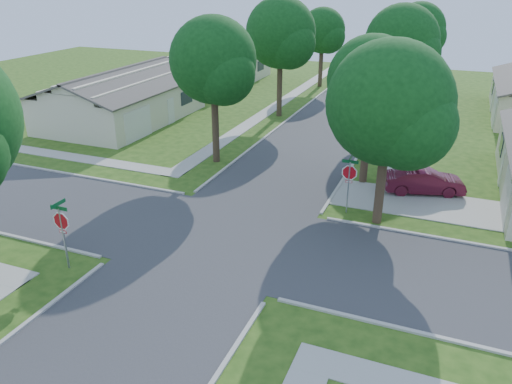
{
  "coord_description": "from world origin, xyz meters",
  "views": [
    {
      "loc": [
        8.94,
        -18.03,
        11.07
      ],
      "look_at": [
        0.87,
        1.97,
        1.6
      ],
      "focal_mm": 35.0,
      "sensor_mm": 36.0,
      "label": 1
    }
  ],
  "objects_px": {
    "tree_e_mid": "(402,45)",
    "tree_ne_corner": "(390,109)",
    "car_driveway": "(424,181)",
    "tree_e_near": "(373,84)",
    "tree_w_far": "(323,33)",
    "house_nw_far": "(216,68)",
    "car_curb_west": "(359,73)",
    "stop_sign_sw": "(62,224)",
    "tree_w_mid": "(281,36)",
    "car_curb_east": "(383,104)",
    "tree_w_near": "(214,64)",
    "tree_e_far": "(419,32)",
    "house_nw_near": "(123,102)",
    "stop_sign_ne": "(349,175)"
  },
  "relations": [
    {
      "from": "tree_e_near",
      "to": "tree_w_far",
      "type": "height_order",
      "value": "tree_e_near"
    },
    {
      "from": "tree_ne_corner",
      "to": "house_nw_far",
      "type": "bearing_deg",
      "value": 128.81
    },
    {
      "from": "tree_e_mid",
      "to": "tree_w_far",
      "type": "relative_size",
      "value": 1.15
    },
    {
      "from": "tree_w_mid",
      "to": "car_curb_west",
      "type": "distance_m",
      "value": 19.65
    },
    {
      "from": "house_nw_far",
      "to": "car_curb_east",
      "type": "relative_size",
      "value": 3.44
    },
    {
      "from": "stop_sign_sw",
      "to": "house_nw_far",
      "type": "distance_m",
      "value": 38.4
    },
    {
      "from": "house_nw_near",
      "to": "tree_w_mid",
      "type": "bearing_deg",
      "value": 27.9
    },
    {
      "from": "tree_ne_corner",
      "to": "car_curb_west",
      "type": "xyz_separation_m",
      "value": [
        -8.02,
        35.33,
        -4.91
      ]
    },
    {
      "from": "tree_e_far",
      "to": "tree_w_far",
      "type": "bearing_deg",
      "value": -180.0
    },
    {
      "from": "tree_ne_corner",
      "to": "car_driveway",
      "type": "height_order",
      "value": "tree_ne_corner"
    },
    {
      "from": "tree_e_near",
      "to": "house_nw_near",
      "type": "bearing_deg",
      "value": 163.89
    },
    {
      "from": "tree_e_mid",
      "to": "house_nw_far",
      "type": "bearing_deg",
      "value": 152.09
    },
    {
      "from": "tree_w_mid",
      "to": "stop_sign_sw",
      "type": "bearing_deg",
      "value": -90.13
    },
    {
      "from": "tree_e_far",
      "to": "car_driveway",
      "type": "bearing_deg",
      "value": -82.6
    },
    {
      "from": "car_curb_east",
      "to": "tree_e_near",
      "type": "bearing_deg",
      "value": -78.75
    },
    {
      "from": "stop_sign_ne",
      "to": "tree_e_mid",
      "type": "distance_m",
      "value": 16.84
    },
    {
      "from": "tree_w_near",
      "to": "car_curb_west",
      "type": "height_order",
      "value": "tree_w_near"
    },
    {
      "from": "tree_w_near",
      "to": "house_nw_near",
      "type": "height_order",
      "value": "tree_w_near"
    },
    {
      "from": "tree_e_far",
      "to": "tree_ne_corner",
      "type": "xyz_separation_m",
      "value": [
        1.61,
        -29.8,
        -0.39
      ]
    },
    {
      "from": "house_nw_far",
      "to": "car_curb_west",
      "type": "distance_m",
      "value": 16.22
    },
    {
      "from": "house_nw_far",
      "to": "car_curb_east",
      "type": "bearing_deg",
      "value": -18.31
    },
    {
      "from": "stop_sign_ne",
      "to": "car_curb_west",
      "type": "height_order",
      "value": "stop_sign_ne"
    },
    {
      "from": "tree_e_near",
      "to": "stop_sign_sw",
      "type": "bearing_deg",
      "value": -124.59
    },
    {
      "from": "tree_w_near",
      "to": "tree_w_far",
      "type": "xyz_separation_m",
      "value": [
        -0.01,
        25.0,
        -0.61
      ]
    },
    {
      "from": "stop_sign_ne",
      "to": "tree_e_near",
      "type": "distance_m",
      "value": 5.62
    },
    {
      "from": "tree_e_mid",
      "to": "tree_ne_corner",
      "type": "distance_m",
      "value": 16.89
    },
    {
      "from": "tree_e_far",
      "to": "tree_ne_corner",
      "type": "bearing_deg",
      "value": -86.91
    },
    {
      "from": "tree_w_mid",
      "to": "car_driveway",
      "type": "distance_m",
      "value": 18.59
    },
    {
      "from": "tree_w_near",
      "to": "tree_w_mid",
      "type": "bearing_deg",
      "value": 89.98
    },
    {
      "from": "stop_sign_sw",
      "to": "tree_w_mid",
      "type": "distance_m",
      "value": 26.09
    },
    {
      "from": "tree_w_far",
      "to": "tree_e_near",
      "type": "bearing_deg",
      "value": -69.39
    },
    {
      "from": "tree_w_far",
      "to": "tree_ne_corner",
      "type": "relative_size",
      "value": 0.93
    },
    {
      "from": "tree_w_near",
      "to": "car_curb_east",
      "type": "distance_m",
      "value": 19.18
    },
    {
      "from": "tree_w_near",
      "to": "house_nw_near",
      "type": "bearing_deg",
      "value": 152.17
    },
    {
      "from": "tree_e_mid",
      "to": "tree_w_mid",
      "type": "distance_m",
      "value": 9.4
    },
    {
      "from": "tree_e_far",
      "to": "house_nw_near",
      "type": "xyz_separation_m",
      "value": [
        -20.75,
        -19.01,
        -4.46
      ]
    },
    {
      "from": "stop_sign_ne",
      "to": "tree_w_mid",
      "type": "bearing_deg",
      "value": 119.8
    },
    {
      "from": "tree_w_mid",
      "to": "car_curb_east",
      "type": "bearing_deg",
      "value": 30.61
    },
    {
      "from": "tree_ne_corner",
      "to": "house_nw_far",
      "type": "distance_m",
      "value": 35.9
    },
    {
      "from": "stop_sign_sw",
      "to": "car_curb_west",
      "type": "distance_m",
      "value": 44.36
    },
    {
      "from": "tree_e_mid",
      "to": "tree_w_far",
      "type": "bearing_deg",
      "value": 125.9
    },
    {
      "from": "tree_w_far",
      "to": "car_driveway",
      "type": "distance_m",
      "value": 28.71
    },
    {
      "from": "stop_sign_ne",
      "to": "house_nw_far",
      "type": "height_order",
      "value": "house_nw_far"
    },
    {
      "from": "tree_e_near",
      "to": "tree_w_far",
      "type": "relative_size",
      "value": 1.03
    },
    {
      "from": "tree_w_mid",
      "to": "tree_ne_corner",
      "type": "relative_size",
      "value": 1.1
    },
    {
      "from": "tree_e_mid",
      "to": "house_nw_far",
      "type": "xyz_separation_m",
      "value": [
        -20.75,
        10.99,
        -4.74
      ]
    },
    {
      "from": "stop_sign_sw",
      "to": "tree_ne_corner",
      "type": "relative_size",
      "value": 0.34
    },
    {
      "from": "car_curb_west",
      "to": "stop_sign_ne",
      "type": "bearing_deg",
      "value": 92.71
    },
    {
      "from": "stop_sign_sw",
      "to": "car_curb_east",
      "type": "relative_size",
      "value": 0.75
    },
    {
      "from": "tree_w_near",
      "to": "house_nw_far",
      "type": "relative_size",
      "value": 0.66
    }
  ]
}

